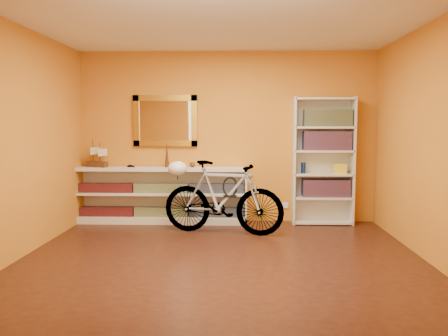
{
  "coord_description": "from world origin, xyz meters",
  "views": [
    {
      "loc": [
        0.22,
        -4.87,
        1.49
      ],
      "look_at": [
        0.0,
        0.7,
        0.95
      ],
      "focal_mm": 35.9,
      "sensor_mm": 36.0,
      "label": 1
    }
  ],
  "objects_px": {
    "console_unit": "(162,195)",
    "helmet": "(177,168)",
    "bookcase": "(323,161)",
    "bicycle": "(223,198)"
  },
  "relations": [
    {
      "from": "console_unit",
      "to": "helmet",
      "type": "xyz_separation_m",
      "value": [
        0.32,
        -0.53,
        0.46
      ]
    },
    {
      "from": "console_unit",
      "to": "helmet",
      "type": "distance_m",
      "value": 0.77
    },
    {
      "from": "bookcase",
      "to": "helmet",
      "type": "xyz_separation_m",
      "value": [
        -2.11,
        -0.56,
        -0.07
      ]
    },
    {
      "from": "console_unit",
      "to": "bookcase",
      "type": "xyz_separation_m",
      "value": [
        2.43,
        0.03,
        0.52
      ]
    },
    {
      "from": "bicycle",
      "to": "helmet",
      "type": "distance_m",
      "value": 0.76
    },
    {
      "from": "bookcase",
      "to": "bicycle",
      "type": "relative_size",
      "value": 1.11
    },
    {
      "from": "bicycle",
      "to": "console_unit",
      "type": "bearing_deg",
      "value": 67.36
    },
    {
      "from": "helmet",
      "to": "bicycle",
      "type": "bearing_deg",
      "value": -12.19
    },
    {
      "from": "bookcase",
      "to": "bicycle",
      "type": "bearing_deg",
      "value": -154.7
    },
    {
      "from": "console_unit",
      "to": "helmet",
      "type": "relative_size",
      "value": 9.68
    }
  ]
}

